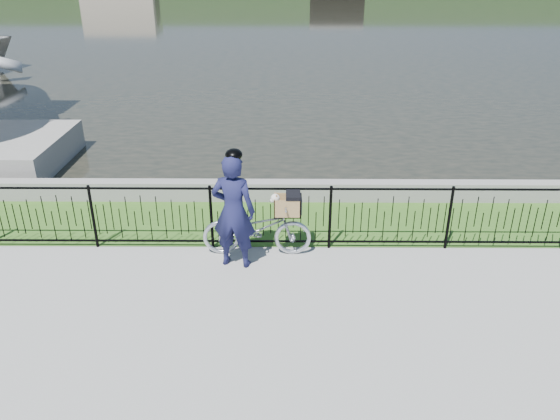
{
  "coord_description": "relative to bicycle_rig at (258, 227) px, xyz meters",
  "views": [
    {
      "loc": [
        0.22,
        -6.63,
        4.63
      ],
      "look_at": [
        0.16,
        1.0,
        1.0
      ],
      "focal_mm": 35.0,
      "sensor_mm": 36.0,
      "label": 1
    }
  ],
  "objects": [
    {
      "name": "grass_strip",
      "position": [
        0.21,
        1.2,
        -0.48
      ],
      "size": [
        60.0,
        2.0,
        0.01
      ],
      "primitive_type": "cube",
      "color": "#365F1D",
      "rests_on": "ground"
    },
    {
      "name": "ground",
      "position": [
        0.21,
        -1.4,
        -0.49
      ],
      "size": [
        120.0,
        120.0,
        0.0
      ],
      "primitive_type": "plane",
      "color": "gray",
      "rests_on": "ground"
    },
    {
      "name": "fence",
      "position": [
        0.21,
        0.2,
        0.09
      ],
      "size": [
        14.0,
        0.06,
        1.15
      ],
      "primitive_type": null,
      "color": "black",
      "rests_on": "ground"
    },
    {
      "name": "bicycle_rig",
      "position": [
        0.0,
        0.0,
        0.0
      ],
      "size": [
        1.81,
        0.63,
        1.12
      ],
      "color": "silver",
      "rests_on": "ground"
    },
    {
      "name": "quay_wall",
      "position": [
        0.21,
        2.2,
        -0.29
      ],
      "size": [
        60.0,
        0.3,
        0.4
      ],
      "primitive_type": "cube",
      "color": "gray",
      "rests_on": "ground"
    },
    {
      "name": "water",
      "position": [
        0.21,
        31.6,
        -0.49
      ],
      "size": [
        120.0,
        120.0,
        0.0
      ],
      "primitive_type": "plane",
      "color": "black",
      "rests_on": "ground"
    },
    {
      "name": "cyclist",
      "position": [
        -0.35,
        -0.35,
        0.48
      ],
      "size": [
        0.76,
        0.57,
        1.97
      ],
      "color": "#16173D",
      "rests_on": "ground"
    }
  ]
}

